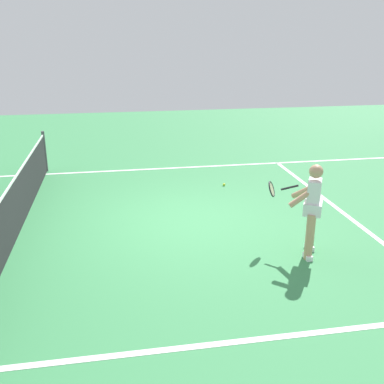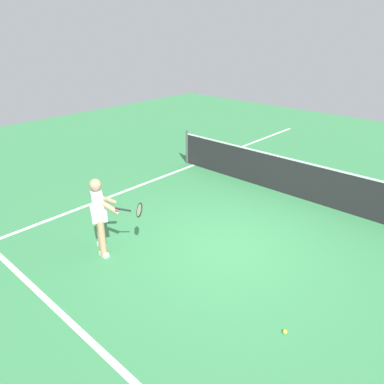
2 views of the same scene
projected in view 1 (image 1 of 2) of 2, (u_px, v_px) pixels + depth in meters
The scene contains 7 objects.
ground_plane at pixel (184, 221), 8.85m from camera, with size 27.13×27.13×0.00m, color #38844C.
service_line_marking at pixel (340, 211), 9.38m from camera, with size 7.48×0.10×0.01m, color white.
sideline_left_marking at pixel (233, 342), 5.37m from camera, with size 0.10×18.87×0.01m, color white.
sideline_right_marking at pixel (162, 168), 12.32m from camera, with size 0.10×18.87×0.01m, color white.
court_net at pixel (16, 207), 8.18m from camera, with size 8.16×0.08×1.08m.
tennis_player at pixel (311, 206), 7.26m from camera, with size 1.05×0.81×1.55m.
tennis_ball_near at pixel (224, 184), 10.92m from camera, with size 0.07×0.07×0.07m, color #D1E533.
Camera 1 is at (-8.06, 1.25, 3.46)m, focal length 42.23 mm.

